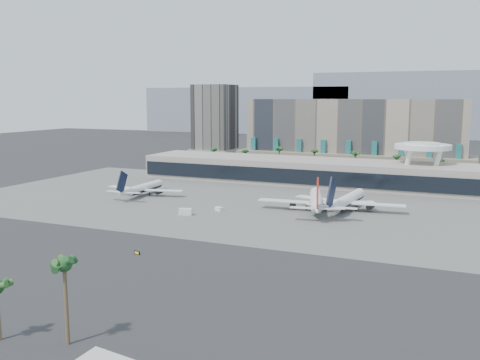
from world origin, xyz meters
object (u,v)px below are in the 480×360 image
at_px(taxiway_sign, 137,253).
at_px(airliner_right, 347,200).
at_px(airliner_left, 143,188).
at_px(service_vehicle_b, 219,209).
at_px(service_vehicle_a, 186,212).
at_px(airliner_centre, 316,200).

bearing_deg(taxiway_sign, airliner_right, 77.11).
bearing_deg(taxiway_sign, airliner_left, 136.33).
distance_m(airliner_right, service_vehicle_b, 49.30).
bearing_deg(airliner_right, service_vehicle_a, -143.58).
bearing_deg(airliner_right, service_vehicle_b, -149.40).
height_order(airliner_left, taxiway_sign, airliner_left).
bearing_deg(service_vehicle_a, airliner_centre, 21.71).
height_order(service_vehicle_a, taxiway_sign, service_vehicle_a).
relative_size(airliner_left, taxiway_sign, 18.18).
distance_m(service_vehicle_b, taxiway_sign, 60.29).
bearing_deg(airliner_centre, service_vehicle_a, -164.18).
distance_m(airliner_centre, service_vehicle_b, 37.28).
height_order(service_vehicle_b, taxiway_sign, service_vehicle_b).
xyz_separation_m(airliner_centre, airliner_right, (10.73, 5.51, -0.10)).
xyz_separation_m(airliner_left, taxiway_sign, (48.89, -76.73, -2.87)).
relative_size(airliner_right, taxiway_sign, 21.38).
distance_m(airliner_left, airliner_centre, 79.04).
xyz_separation_m(airliner_right, service_vehicle_b, (-44.47, -21.04, -3.12)).
height_order(airliner_centre, service_vehicle_b, airliner_centre).
height_order(airliner_centre, airliner_right, airliner_centre).
height_order(airliner_centre, taxiway_sign, airliner_centre).
distance_m(service_vehicle_a, service_vehicle_b, 13.76).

